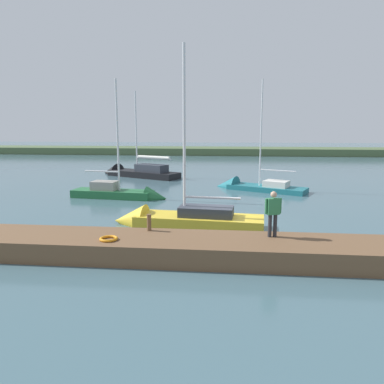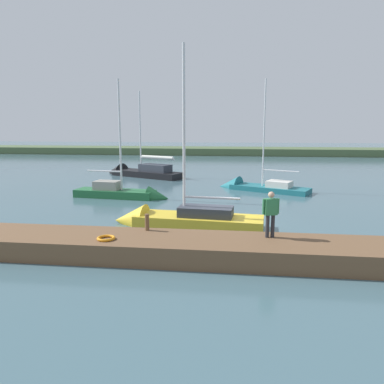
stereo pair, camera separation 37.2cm
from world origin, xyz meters
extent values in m
plane|color=#42606B|center=(0.00, 0.00, 0.00)|extent=(200.00, 200.00, 0.00)
cube|color=#4C603D|center=(0.00, -47.83, 0.00)|extent=(180.00, 8.00, 2.40)
cube|color=brown|center=(0.00, 4.90, 0.38)|extent=(19.35, 2.45, 0.77)
cylinder|color=brown|center=(2.90, 4.04, 1.10)|extent=(0.17, 0.17, 0.66)
torus|color=orange|center=(4.10, 5.39, 0.82)|extent=(0.66, 0.66, 0.10)
cube|color=gold|center=(1.21, 0.69, 0.13)|extent=(6.27, 2.31, 0.90)
cone|color=gold|center=(4.71, 0.38, 0.13)|extent=(1.75, 1.91, 1.77)
cube|color=#333842|center=(0.87, 0.72, 0.82)|extent=(2.66, 1.44, 0.47)
cylinder|color=silver|center=(1.92, 0.63, 4.55)|extent=(0.13, 0.13, 7.93)
cylinder|color=silver|center=(0.59, 0.74, 1.49)|extent=(2.68, 0.34, 0.11)
cube|color=#236638|center=(7.77, -6.27, 0.09)|extent=(5.71, 2.13, 0.87)
cone|color=#236638|center=(4.62, -5.92, 0.09)|extent=(1.54, 1.68, 1.54)
cube|color=gray|center=(8.32, -6.33, 0.82)|extent=(1.83, 1.29, 0.60)
cylinder|color=silver|center=(7.25, -6.21, 4.22)|extent=(0.13, 0.13, 7.39)
cylinder|color=silver|center=(8.50, -6.35, 1.80)|extent=(2.50, 0.38, 0.11)
cube|color=#1E6B75|center=(-3.07, -10.03, 0.02)|extent=(6.11, 4.22, 0.72)
cone|color=#1E6B75|center=(0.01, -11.49, 0.02)|extent=(2.33, 2.42, 1.88)
cube|color=silver|center=(-3.74, -9.71, 0.61)|extent=(2.14, 1.95, 0.47)
cylinder|color=silver|center=(-2.53, -10.28, 4.33)|extent=(0.11, 0.11, 7.90)
cylinder|color=silver|center=(-3.78, -9.69, 1.61)|extent=(2.54, 1.26, 0.09)
cube|color=black|center=(8.11, -16.81, 0.09)|extent=(7.68, 5.16, 0.96)
cone|color=black|center=(11.96, -18.67, 0.09)|extent=(2.61, 2.71, 2.10)
cube|color=#333842|center=(7.20, -16.37, 0.93)|extent=(3.40, 2.62, 0.70)
cylinder|color=silver|center=(8.81, -17.14, 4.37)|extent=(0.14, 0.14, 7.59)
cylinder|color=silver|center=(6.96, -16.25, 1.84)|extent=(3.74, 1.89, 0.11)
cylinder|color=silver|center=(6.96, -16.25, 1.96)|extent=(3.46, 1.89, 0.31)
cylinder|color=#28282D|center=(-1.72, 4.40, 1.19)|extent=(0.14, 0.14, 0.85)
cylinder|color=#28282D|center=(-1.92, 4.34, 1.19)|extent=(0.14, 0.14, 0.85)
cube|color=#337F4C|center=(-1.82, 4.37, 1.92)|extent=(0.51, 0.35, 0.60)
sphere|color=tan|center=(-1.82, 4.37, 2.36)|extent=(0.23, 0.23, 0.23)
cylinder|color=#337F4C|center=(-1.55, 4.45, 1.93)|extent=(0.09, 0.09, 0.57)
cylinder|color=#337F4C|center=(-2.09, 4.28, 1.93)|extent=(0.09, 0.09, 0.57)
camera|label=1|loc=(-0.18, 17.57, 4.77)|focal=33.89mm
camera|label=2|loc=(-0.55, 17.53, 4.77)|focal=33.89mm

